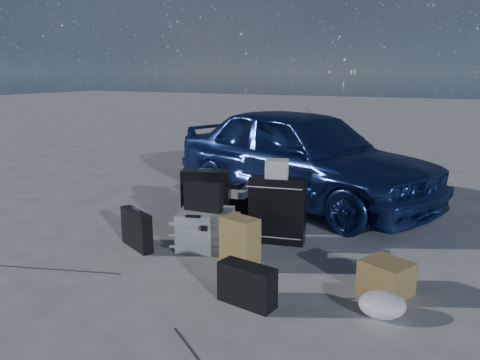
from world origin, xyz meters
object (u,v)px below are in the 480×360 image
car (301,155)px  cardboard_box (386,277)px  pelican_case (206,229)px  duffel_bag (232,207)px  green_bottle (262,281)px  suitcase_left (206,201)px  suitcase_right (277,210)px  briefcase (137,229)px

car → cardboard_box: bearing=-125.2°
pelican_case → cardboard_box: size_ratio=1.50×
duffel_bag → green_bottle: bearing=-82.9°
suitcase_left → green_bottle: bearing=-64.1°
pelican_case → duffel_bag: (-0.17, 0.87, -0.03)m
car → cardboard_box: (1.48, -2.18, -0.50)m
car → suitcase_left: car is taller
cardboard_box → green_bottle: 0.97m
suitcase_left → cardboard_box: (1.99, -0.64, -0.20)m
pelican_case → green_bottle: pelican_case is taller
pelican_case → suitcase_right: bearing=20.4°
car → green_bottle: 2.81m
briefcase → duffel_bag: bearing=95.7°
duffel_bag → pelican_case: bearing=-106.4°
duffel_bag → car: bearing=41.3°
car → briefcase: 2.48m
cardboard_box → duffel_bag: bearing=150.8°
briefcase → suitcase_right: (1.16, 0.76, 0.15)m
car → briefcase: bearing=-179.9°
suitcase_left → cardboard_box: 2.10m
duffel_bag → cardboard_box: 2.19m
suitcase_right → cardboard_box: bearing=-41.0°
cardboard_box → car: bearing=124.1°
suitcase_left → duffel_bag: (0.08, 0.43, -0.17)m
briefcase → duffel_bag: briefcase is taller
suitcase_left → cardboard_box: size_ratio=1.95×
pelican_case → car: bearing=63.6°
briefcase → pelican_case: bearing=52.8°
suitcase_left → duffel_bag: bearing=59.1°
briefcase → suitcase_left: suitcase_left is taller
green_bottle → suitcase_left: bearing=135.6°
briefcase → green_bottle: bearing=10.9°
cardboard_box → green_bottle: green_bottle is taller
cardboard_box → green_bottle: size_ratio=1.28×
briefcase → suitcase_right: 1.39m
pelican_case → suitcase_right: size_ratio=0.77×
pelican_case → cardboard_box: bearing=-25.5°
suitcase_right → green_bottle: size_ratio=2.48×
pelican_case → cardboard_box: (1.74, -0.20, -0.06)m
briefcase → green_bottle: (1.52, -0.40, -0.05)m
suitcase_right → duffel_bag: size_ratio=1.04×
duffel_bag → green_bottle: (1.09, -1.57, -0.03)m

